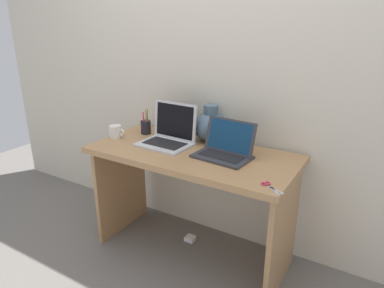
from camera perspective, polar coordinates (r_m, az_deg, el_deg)
ground_plane at (r=2.59m, az=0.00°, el=-17.08°), size 6.00×6.00×0.00m
back_wall at (r=2.40m, az=4.37°, el=11.25°), size 4.40×0.04×2.40m
desk at (r=2.29m, az=0.00°, el=-5.31°), size 1.33×0.62×0.76m
laptop_left at (r=2.35m, az=-3.66°, el=1.80°), size 0.35×0.28×0.27m
laptop_right at (r=2.14m, az=5.55°, el=-0.49°), size 0.35×0.26×0.22m
green_vase at (r=2.39m, az=3.07°, el=3.01°), size 0.24×0.24×0.25m
coffee_mug at (r=2.52m, az=-12.36°, el=1.99°), size 0.12×0.09×0.09m
pen_cup at (r=2.57m, az=-7.56°, el=2.81°), size 0.07×0.07×0.19m
scissors at (r=1.81m, az=12.46°, el=-6.69°), size 0.14×0.11×0.01m
power_brick at (r=2.69m, az=-0.29°, el=-15.17°), size 0.07×0.07×0.03m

